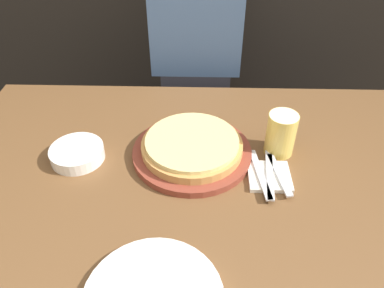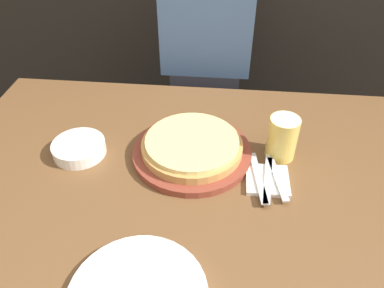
{
  "view_description": "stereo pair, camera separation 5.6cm",
  "coord_description": "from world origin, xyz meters",
  "px_view_note": "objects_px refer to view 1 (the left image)",
  "views": [
    {
      "loc": [
        0.01,
        -0.68,
        1.41
      ],
      "look_at": [
        -0.02,
        0.12,
        0.75
      ],
      "focal_mm": 35.0,
      "sensor_mm": 36.0,
      "label": 1
    },
    {
      "loc": [
        0.06,
        -0.67,
        1.41
      ],
      "look_at": [
        -0.02,
        0.12,
        0.75
      ],
      "focal_mm": 35.0,
      "sensor_mm": 36.0,
      "label": 2
    }
  ],
  "objects_px": {
    "side_bowl": "(77,153)",
    "spoon": "(279,174)",
    "pizza_on_board": "(192,148)",
    "fork": "(260,174)",
    "dinner_knife": "(270,174)",
    "beer_glass": "(281,132)",
    "diner_person": "(196,74)"
  },
  "relations": [
    {
      "from": "side_bowl",
      "to": "spoon",
      "type": "xyz_separation_m",
      "value": [
        0.55,
        -0.06,
        -0.0
      ]
    },
    {
      "from": "pizza_on_board",
      "to": "fork",
      "type": "xyz_separation_m",
      "value": [
        0.18,
        -0.09,
        -0.01
      ]
    },
    {
      "from": "side_bowl",
      "to": "fork",
      "type": "height_order",
      "value": "side_bowl"
    },
    {
      "from": "pizza_on_board",
      "to": "fork",
      "type": "distance_m",
      "value": 0.2
    },
    {
      "from": "spoon",
      "to": "dinner_knife",
      "type": "bearing_deg",
      "value": 180.0
    },
    {
      "from": "pizza_on_board",
      "to": "beer_glass",
      "type": "height_order",
      "value": "beer_glass"
    },
    {
      "from": "side_bowl",
      "to": "dinner_knife",
      "type": "xyz_separation_m",
      "value": [
        0.52,
        -0.06,
        -0.0
      ]
    },
    {
      "from": "side_bowl",
      "to": "fork",
      "type": "bearing_deg",
      "value": -7.3
    },
    {
      "from": "beer_glass",
      "to": "spoon",
      "type": "relative_size",
      "value": 0.78
    },
    {
      "from": "side_bowl",
      "to": "spoon",
      "type": "distance_m",
      "value": 0.55
    },
    {
      "from": "spoon",
      "to": "diner_person",
      "type": "relative_size",
      "value": 0.12
    },
    {
      "from": "side_bowl",
      "to": "dinner_knife",
      "type": "height_order",
      "value": "side_bowl"
    },
    {
      "from": "dinner_knife",
      "to": "spoon",
      "type": "height_order",
      "value": "same"
    },
    {
      "from": "dinner_knife",
      "to": "spoon",
      "type": "relative_size",
      "value": 1.18
    },
    {
      "from": "pizza_on_board",
      "to": "diner_person",
      "type": "height_order",
      "value": "diner_person"
    },
    {
      "from": "pizza_on_board",
      "to": "diner_person",
      "type": "bearing_deg",
      "value": 90.04
    },
    {
      "from": "dinner_knife",
      "to": "diner_person",
      "type": "xyz_separation_m",
      "value": [
        -0.21,
        0.67,
        -0.08
      ]
    },
    {
      "from": "beer_glass",
      "to": "fork",
      "type": "relative_size",
      "value": 0.66
    },
    {
      "from": "dinner_knife",
      "to": "beer_glass",
      "type": "bearing_deg",
      "value": 70.49
    },
    {
      "from": "spoon",
      "to": "diner_person",
      "type": "bearing_deg",
      "value": 109.03
    },
    {
      "from": "fork",
      "to": "diner_person",
      "type": "height_order",
      "value": "diner_person"
    },
    {
      "from": "beer_glass",
      "to": "spoon",
      "type": "bearing_deg",
      "value": -97.22
    },
    {
      "from": "fork",
      "to": "beer_glass",
      "type": "bearing_deg",
      "value": 59.8
    },
    {
      "from": "pizza_on_board",
      "to": "beer_glass",
      "type": "xyz_separation_m",
      "value": [
        0.24,
        0.02,
        0.04
      ]
    },
    {
      "from": "beer_glass",
      "to": "dinner_knife",
      "type": "bearing_deg",
      "value": -109.51
    },
    {
      "from": "beer_glass",
      "to": "dinner_knife",
      "type": "height_order",
      "value": "beer_glass"
    },
    {
      "from": "beer_glass",
      "to": "spoon",
      "type": "height_order",
      "value": "beer_glass"
    },
    {
      "from": "fork",
      "to": "dinner_knife",
      "type": "height_order",
      "value": "same"
    },
    {
      "from": "beer_glass",
      "to": "fork",
      "type": "bearing_deg",
      "value": -120.2
    },
    {
      "from": "dinner_knife",
      "to": "diner_person",
      "type": "relative_size",
      "value": 0.14
    },
    {
      "from": "pizza_on_board",
      "to": "fork",
      "type": "height_order",
      "value": "pizza_on_board"
    },
    {
      "from": "pizza_on_board",
      "to": "dinner_knife",
      "type": "xyz_separation_m",
      "value": [
        0.21,
        -0.09,
        -0.01
      ]
    }
  ]
}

